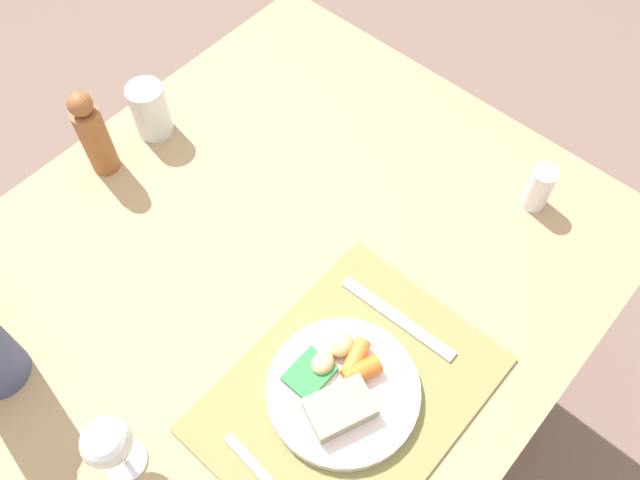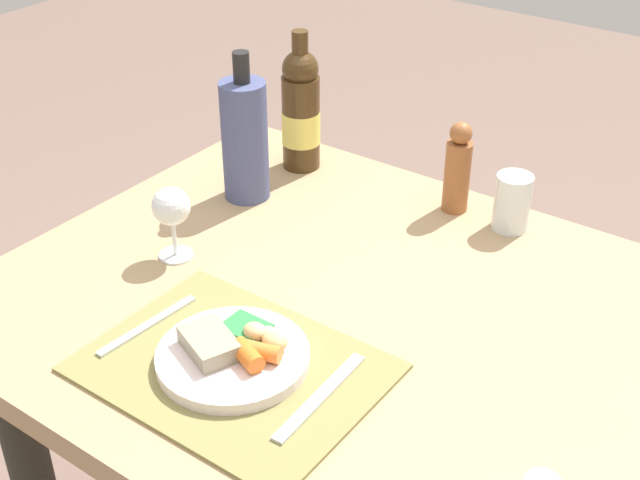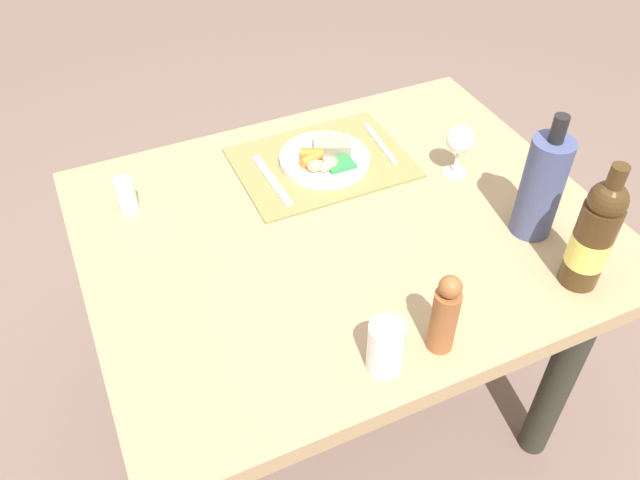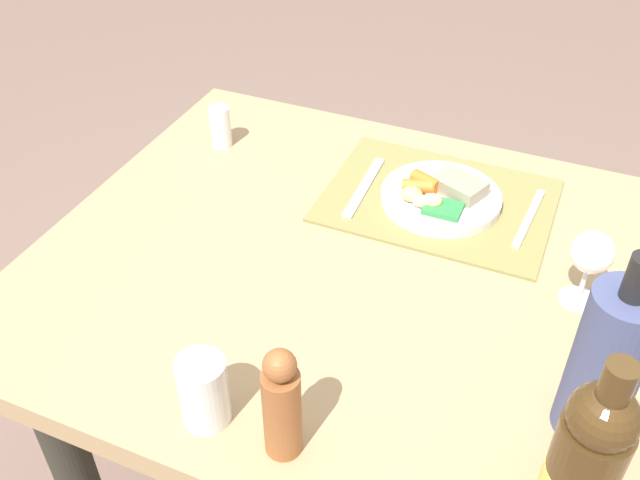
# 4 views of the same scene
# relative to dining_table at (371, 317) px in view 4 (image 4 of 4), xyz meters

# --- Properties ---
(dining_table) EXTENTS (1.19, 0.96, 0.77)m
(dining_table) POSITION_rel_dining_table_xyz_m (0.00, 0.00, 0.00)
(dining_table) COLOR tan
(dining_table) RESTS_ON ground_plane
(placemat) EXTENTS (0.44, 0.33, 0.01)m
(placemat) POSITION_rel_dining_table_xyz_m (-0.05, -0.23, 0.12)
(placemat) COLOR olive
(placemat) RESTS_ON dining_table
(dinner_plate) EXTENTS (0.23, 0.23, 0.05)m
(dinner_plate) POSITION_rel_dining_table_xyz_m (-0.05, -0.23, 0.14)
(dinner_plate) COLOR white
(dinner_plate) RESTS_ON placemat
(fork) EXTENTS (0.03, 0.20, 0.00)m
(fork) POSITION_rel_dining_table_xyz_m (-0.22, -0.24, 0.13)
(fork) COLOR silver
(fork) RESTS_ON placemat
(knife) EXTENTS (0.03, 0.22, 0.00)m
(knife) POSITION_rel_dining_table_xyz_m (0.10, -0.21, 0.13)
(knife) COLOR silver
(knife) RESTS_ON placemat
(pepper_mill) EXTENTS (0.05, 0.05, 0.19)m
(pepper_mill) POSITION_rel_dining_table_xyz_m (-0.01, 0.39, 0.21)
(pepper_mill) COLOR #96572E
(pepper_mill) RESTS_ON dining_table
(wine_glass) EXTENTS (0.07, 0.07, 0.14)m
(wine_glass) POSITION_rel_dining_table_xyz_m (-0.34, -0.06, 0.22)
(wine_glass) COLOR white
(wine_glass) RESTS_ON dining_table
(salt_shaker) EXTENTS (0.04, 0.04, 0.09)m
(salt_shaker) POSITION_rel_dining_table_xyz_m (0.45, -0.25, 0.17)
(salt_shaker) COLOR white
(salt_shaker) RESTS_ON dining_table
(wine_bottle) EXTENTS (0.08, 0.08, 0.30)m
(wine_bottle) POSITION_rel_dining_table_xyz_m (-0.37, 0.37, 0.25)
(wine_bottle) COLOR #432E15
(wine_bottle) RESTS_ON dining_table
(cooler_bottle) EXTENTS (0.09, 0.09, 0.30)m
(cooler_bottle) POSITION_rel_dining_table_xyz_m (-0.38, 0.19, 0.25)
(cooler_bottle) COLOR #444D78
(cooler_bottle) RESTS_ON dining_table
(water_tumbler) EXTENTS (0.07, 0.07, 0.11)m
(water_tumbler) POSITION_rel_dining_table_xyz_m (0.11, 0.39, 0.17)
(water_tumbler) COLOR silver
(water_tumbler) RESTS_ON dining_table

